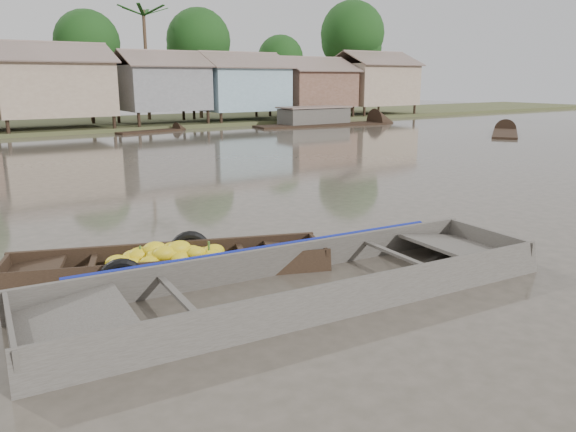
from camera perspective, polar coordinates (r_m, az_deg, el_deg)
ground at (r=9.52m, az=-0.45°, el=-6.06°), size 120.00×120.00×0.00m
riverbank at (r=40.15m, az=-22.88°, el=12.54°), size 120.00×12.47×10.22m
banana_boat at (r=9.86m, az=-12.32°, el=-4.77°), size 5.53×3.06×0.78m
viewer_boat at (r=8.69m, az=1.43°, el=-7.53°), size 8.31×2.78×0.66m
distant_boats at (r=36.17m, az=-3.87°, el=8.98°), size 48.87×16.79×1.38m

